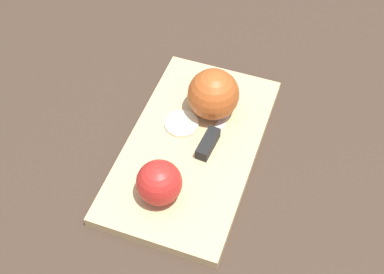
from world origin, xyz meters
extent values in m
plane|color=#38281E|center=(0.00, 0.00, 0.00)|extent=(4.00, 4.00, 0.00)
cube|color=tan|center=(0.00, 0.00, 0.01)|extent=(0.40, 0.25, 0.02)
sphere|color=red|center=(-0.11, 0.00, 0.05)|extent=(0.07, 0.07, 0.07)
cylinder|color=beige|center=(-0.11, -0.01, 0.05)|extent=(0.06, 0.02, 0.07)
sphere|color=#AD4C1E|center=(0.08, 0.00, 0.06)|extent=(0.09, 0.09, 0.09)
cylinder|color=beige|center=(0.07, 0.00, 0.06)|extent=(0.01, 0.08, 0.08)
cube|color=silver|center=(0.08, -0.02, 0.02)|extent=(0.09, 0.02, 0.00)
cube|color=black|center=(0.01, -0.03, 0.03)|extent=(0.06, 0.02, 0.02)
cylinder|color=beige|center=(0.03, 0.03, 0.02)|extent=(0.06, 0.06, 0.01)
camera|label=1|loc=(-0.49, -0.24, 0.72)|focal=50.00mm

